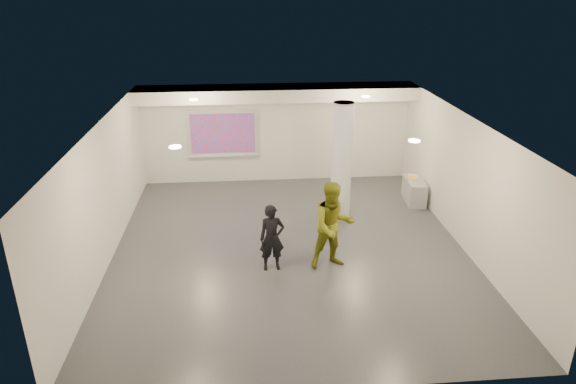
{
  "coord_description": "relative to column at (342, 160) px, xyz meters",
  "views": [
    {
      "loc": [
        -0.94,
        -10.46,
        5.72
      ],
      "look_at": [
        0.0,
        0.4,
        1.25
      ],
      "focal_mm": 32.0,
      "sensor_mm": 36.0,
      "label": 1
    }
  ],
  "objects": [
    {
      "name": "man",
      "position": [
        -0.65,
        -2.66,
        -0.54
      ],
      "size": [
        1.06,
        0.9,
        1.92
      ],
      "primitive_type": "imported",
      "rotation": [
        0.0,
        0.0,
        0.19
      ],
      "color": "olive",
      "rests_on": "floor"
    },
    {
      "name": "woman",
      "position": [
        -1.95,
        -2.66,
        -0.77
      ],
      "size": [
        0.56,
        0.4,
        1.46
      ],
      "primitive_type": "imported",
      "rotation": [
        0.0,
        0.0,
        0.09
      ],
      "color": "black",
      "rests_on": "floor"
    },
    {
      "name": "floor",
      "position": [
        -1.5,
        -1.8,
        -1.5
      ],
      "size": [
        8.0,
        9.0,
        0.01
      ],
      "primitive_type": "cube",
      "color": "#393B41",
      "rests_on": "ground"
    },
    {
      "name": "ceiling",
      "position": [
        -1.5,
        -1.8,
        1.5
      ],
      "size": [
        8.0,
        9.0,
        0.01
      ],
      "primitive_type": "cube",
      "color": "silver",
      "rests_on": "floor"
    },
    {
      "name": "wall_back",
      "position": [
        -1.5,
        2.7,
        0.0
      ],
      "size": [
        8.0,
        0.01,
        3.0
      ],
      "primitive_type": "cube",
      "color": "silver",
      "rests_on": "floor"
    },
    {
      "name": "postit_pad",
      "position": [
        2.17,
        0.77,
        -0.84
      ],
      "size": [
        0.27,
        0.31,
        0.03
      ],
      "primitive_type": "cube",
      "rotation": [
        0.0,
        0.0,
        -0.31
      ],
      "color": "yellow",
      "rests_on": "credenza"
    },
    {
      "name": "cardboard_back",
      "position": [
        -0.39,
        -0.38,
        -1.24
      ],
      "size": [
        0.48,
        0.12,
        0.53
      ],
      "primitive_type": "cube",
      "rotation": [
        -0.14,
        0.0,
        0.01
      ],
      "color": "olive",
      "rests_on": "floor"
    },
    {
      "name": "soffit_band",
      "position": [
        -1.5,
        2.15,
        1.32
      ],
      "size": [
        8.0,
        1.1,
        0.36
      ],
      "primitive_type": "cube",
      "color": "silver",
      "rests_on": "ceiling"
    },
    {
      "name": "downlight_ne",
      "position": [
        0.7,
        0.7,
        1.48
      ],
      "size": [
        0.22,
        0.22,
        0.02
      ],
      "primitive_type": "cylinder",
      "color": "#FFC084",
      "rests_on": "ceiling"
    },
    {
      "name": "wall_left",
      "position": [
        -5.5,
        -1.8,
        0.0
      ],
      "size": [
        0.01,
        9.0,
        3.0
      ],
      "primitive_type": "cube",
      "color": "silver",
      "rests_on": "floor"
    },
    {
      "name": "downlight_se",
      "position": [
        0.7,
        -3.3,
        1.48
      ],
      "size": [
        0.22,
        0.22,
        0.02
      ],
      "primitive_type": "cylinder",
      "color": "#FFC084",
      "rests_on": "ceiling"
    },
    {
      "name": "column",
      "position": [
        0.0,
        0.0,
        0.0
      ],
      "size": [
        0.52,
        0.52,
        3.0
      ],
      "primitive_type": "cylinder",
      "color": "white",
      "rests_on": "floor"
    },
    {
      "name": "projection_screen",
      "position": [
        -3.1,
        2.65,
        0.03
      ],
      "size": [
        2.1,
        0.13,
        1.42
      ],
      "color": "silver",
      "rests_on": "wall_back"
    },
    {
      "name": "wall_right",
      "position": [
        2.5,
        -1.8,
        0.0
      ],
      "size": [
        0.01,
        9.0,
        3.0
      ],
      "primitive_type": "cube",
      "color": "silver",
      "rests_on": "floor"
    },
    {
      "name": "cardboard_front",
      "position": [
        -0.29,
        -0.52,
        -1.24
      ],
      "size": [
        0.48,
        0.26,
        0.52
      ],
      "primitive_type": "cube",
      "rotation": [
        -0.15,
        0.0,
        0.3
      ],
      "color": "olive",
      "rests_on": "floor"
    },
    {
      "name": "credenza",
      "position": [
        2.22,
        0.64,
        -1.18
      ],
      "size": [
        0.55,
        1.14,
        0.64
      ],
      "primitive_type": "cube",
      "rotation": [
        0.0,
        0.0,
        -0.08
      ],
      "color": "#999C9F",
      "rests_on": "floor"
    },
    {
      "name": "downlight_nw",
      "position": [
        -3.7,
        0.7,
        1.48
      ],
      "size": [
        0.22,
        0.22,
        0.02
      ],
      "primitive_type": "cylinder",
      "color": "#FFC084",
      "rests_on": "ceiling"
    },
    {
      "name": "downlight_sw",
      "position": [
        -3.7,
        -3.3,
        1.48
      ],
      "size": [
        0.22,
        0.22,
        0.02
      ],
      "primitive_type": "cylinder",
      "color": "#FFC084",
      "rests_on": "ceiling"
    },
    {
      "name": "wall_front",
      "position": [
        -1.5,
        -6.3,
        0.0
      ],
      "size": [
        8.0,
        0.01,
        3.0
      ],
      "primitive_type": "cube",
      "color": "silver",
      "rests_on": "floor"
    },
    {
      "name": "papers_stack",
      "position": [
        2.24,
        0.89,
        -0.84
      ],
      "size": [
        0.36,
        0.42,
        0.02
      ],
      "primitive_type": "cube",
      "rotation": [
        0.0,
        0.0,
        -0.27
      ],
      "color": "white",
      "rests_on": "credenza"
    }
  ]
}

